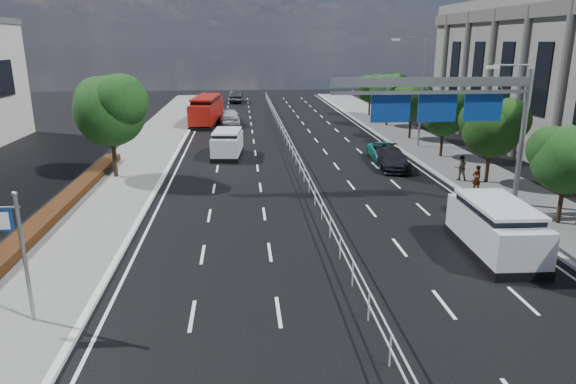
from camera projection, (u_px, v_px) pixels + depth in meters
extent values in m
plane|color=black|center=(362.00, 308.00, 17.06)|extent=(160.00, 160.00, 0.00)
cube|color=slate|center=(1.00, 323.00, 16.03)|extent=(5.00, 140.00, 0.14)
cube|color=silver|center=(84.00, 319.00, 16.25)|extent=(0.25, 140.00, 0.15)
cube|color=silver|center=(294.00, 146.00, 38.27)|extent=(0.05, 85.00, 0.05)
cube|color=silver|center=(294.00, 152.00, 38.40)|extent=(0.05, 85.00, 0.05)
cube|color=black|center=(9.00, 253.00, 20.57)|extent=(1.00, 36.00, 0.44)
cylinder|color=gray|center=(25.00, 262.00, 15.55)|extent=(0.12, 0.12, 4.20)
sphere|color=gray|center=(15.00, 194.00, 14.94)|extent=(0.18, 0.18, 0.18)
cylinder|color=gray|center=(522.00, 140.00, 26.52)|extent=(0.28, 0.28, 7.20)
cube|color=gray|center=(433.00, 82.00, 25.24)|extent=(10.20, 0.25, 0.45)
cube|color=gray|center=(432.00, 92.00, 25.38)|extent=(10.20, 0.18, 0.18)
cylinder|color=gray|center=(513.00, 65.00, 25.36)|extent=(2.00, 0.10, 0.10)
cube|color=silver|center=(493.00, 67.00, 25.30)|extent=(0.60, 0.25, 0.15)
cube|color=navy|center=(483.00, 107.00, 26.02)|extent=(2.00, 0.08, 1.40)
cube|color=white|center=(483.00, 107.00, 26.07)|extent=(1.80, 0.02, 1.20)
cube|color=navy|center=(437.00, 108.00, 25.81)|extent=(2.00, 0.08, 1.40)
cube|color=white|center=(437.00, 108.00, 25.86)|extent=(1.80, 0.02, 1.20)
cube|color=navy|center=(391.00, 109.00, 25.60)|extent=(2.00, 0.08, 1.40)
cube|color=white|center=(390.00, 108.00, 25.65)|extent=(1.80, 0.02, 1.20)
cylinder|color=gray|center=(422.00, 93.00, 41.57)|extent=(0.16, 0.16, 9.00)
cylinder|color=gray|center=(411.00, 38.00, 40.25)|extent=(0.10, 2.40, 0.10)
cube|color=silver|center=(396.00, 40.00, 40.19)|extent=(0.60, 0.25, 0.15)
cube|color=#4C4947|center=(530.00, 11.00, 36.56)|extent=(0.40, 36.00, 1.00)
cylinder|color=black|center=(114.00, 152.00, 32.71)|extent=(0.28, 0.28, 3.50)
sphere|color=black|center=(110.00, 111.00, 31.98)|extent=(4.40, 4.40, 4.40)
sphere|color=black|center=(121.00, 101.00, 31.23)|extent=(3.30, 3.30, 3.30)
sphere|color=black|center=(99.00, 101.00, 32.38)|extent=(3.08, 3.08, 3.08)
cylinder|color=black|center=(561.00, 200.00, 24.36)|extent=(0.21, 0.21, 2.60)
sphere|color=black|center=(567.00, 160.00, 23.82)|extent=(3.20, 3.20, 3.20)
sphere|color=black|center=(551.00, 149.00, 24.11)|extent=(2.24, 2.24, 2.24)
cylinder|color=black|center=(488.00, 162.00, 31.50)|extent=(0.22, 0.22, 2.80)
sphere|color=black|center=(492.00, 129.00, 30.91)|extent=(3.50, 3.50, 3.50)
sphere|color=black|center=(508.00, 120.00, 30.31)|extent=(2.62, 2.62, 2.62)
sphere|color=black|center=(479.00, 120.00, 31.23)|extent=(2.45, 2.45, 2.45)
cylinder|color=black|center=(442.00, 140.00, 38.68)|extent=(0.22, 0.22, 2.70)
sphere|color=black|center=(444.00, 114.00, 38.11)|extent=(3.30, 3.30, 3.30)
sphere|color=black|center=(456.00, 107.00, 37.54)|extent=(2.48, 2.48, 2.47)
sphere|color=black|center=(435.00, 107.00, 38.41)|extent=(2.31, 2.31, 2.31)
cylinder|color=black|center=(410.00, 125.00, 45.85)|extent=(0.21, 0.21, 2.65)
sphere|color=black|center=(412.00, 103.00, 45.29)|extent=(3.20, 3.20, 3.20)
sphere|color=black|center=(421.00, 97.00, 44.74)|extent=(2.40, 2.40, 2.40)
sphere|color=black|center=(404.00, 98.00, 45.58)|extent=(2.24, 2.24, 2.24)
cylinder|color=black|center=(387.00, 113.00, 52.98)|extent=(0.23, 0.23, 2.85)
sphere|color=black|center=(388.00, 92.00, 52.39)|extent=(3.60, 3.60, 3.60)
sphere|color=black|center=(397.00, 87.00, 51.77)|extent=(2.70, 2.70, 2.70)
sphere|color=black|center=(381.00, 87.00, 52.72)|extent=(2.52, 2.52, 2.52)
cylinder|color=black|center=(369.00, 105.00, 60.18)|extent=(0.21, 0.21, 2.60)
sphere|color=black|center=(370.00, 89.00, 59.64)|extent=(3.10, 3.10, 3.10)
sphere|color=black|center=(377.00, 84.00, 59.10)|extent=(2.32, 2.33, 2.32)
sphere|color=black|center=(365.00, 85.00, 59.92)|extent=(2.17, 2.17, 2.17)
cube|color=black|center=(228.00, 154.00, 39.43)|extent=(2.47, 4.89, 0.34)
cube|color=silver|center=(227.00, 144.00, 39.20)|extent=(2.42, 4.79, 1.39)
cube|color=black|center=(227.00, 135.00, 39.00)|extent=(2.14, 3.49, 0.61)
cube|color=silver|center=(227.00, 131.00, 38.92)|extent=(2.25, 3.77, 0.12)
cylinder|color=black|center=(214.00, 156.00, 37.92)|extent=(0.36, 0.72, 0.69)
cylinder|color=black|center=(237.00, 156.00, 37.91)|extent=(0.36, 0.72, 0.69)
cylinder|color=black|center=(219.00, 148.00, 40.85)|extent=(0.36, 0.72, 0.69)
cylinder|color=black|center=(240.00, 148.00, 40.84)|extent=(0.36, 0.72, 0.69)
cube|color=black|center=(207.00, 122.00, 55.19)|extent=(3.31, 9.95, 0.29)
cube|color=maroon|center=(207.00, 111.00, 54.83)|extent=(3.25, 9.75, 1.98)
cube|color=black|center=(206.00, 101.00, 54.55)|extent=(2.79, 7.07, 0.87)
cube|color=maroon|center=(206.00, 97.00, 54.43)|extent=(2.94, 7.65, 0.17)
cylinder|color=black|center=(193.00, 125.00, 52.12)|extent=(0.32, 0.62, 0.60)
cylinder|color=black|center=(212.00, 125.00, 52.10)|extent=(0.32, 0.62, 0.60)
cylinder|color=black|center=(203.00, 117.00, 58.18)|extent=(0.32, 0.62, 0.60)
cylinder|color=black|center=(220.00, 117.00, 58.16)|extent=(0.32, 0.62, 0.60)
imported|color=#B9BCC2|center=(229.00, 117.00, 54.37)|extent=(2.42, 5.16, 1.71)
imported|color=black|center=(236.00, 97.00, 74.19)|extent=(1.99, 4.99, 1.61)
cube|color=black|center=(493.00, 249.00, 21.41)|extent=(2.49, 5.47, 0.37)
cube|color=#BABDC3|center=(496.00, 229.00, 21.16)|extent=(2.44, 5.36, 1.52)
cube|color=black|center=(498.00, 212.00, 20.94)|extent=(2.21, 3.88, 0.67)
cube|color=#BABDC3|center=(499.00, 204.00, 20.85)|extent=(2.31, 4.20, 0.13)
cylinder|color=black|center=(490.00, 263.00, 19.64)|extent=(0.35, 0.77, 0.76)
cylinder|color=black|center=(537.00, 262.00, 19.73)|extent=(0.35, 0.77, 0.76)
cylinder|color=black|center=(456.00, 231.00, 22.98)|extent=(0.35, 0.77, 0.76)
cylinder|color=black|center=(497.00, 230.00, 23.07)|extent=(0.35, 0.77, 0.76)
imported|color=#197368|center=(385.00, 152.00, 37.98)|extent=(2.38, 4.70, 1.27)
imported|color=black|center=(392.00, 159.00, 35.58)|extent=(2.30, 4.92, 1.39)
imported|color=gray|center=(477.00, 178.00, 29.58)|extent=(0.65, 0.50, 1.57)
imported|color=gray|center=(461.00, 168.00, 32.06)|extent=(0.85, 0.70, 1.58)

